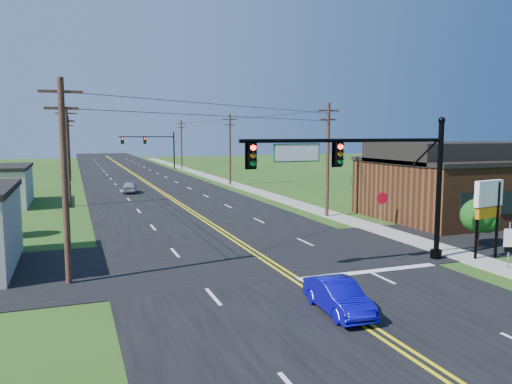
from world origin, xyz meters
name	(u,v)px	position (x,y,z in m)	size (l,w,h in m)	color
ground	(383,341)	(0.00, 0.00, 0.00)	(260.00, 260.00, 0.00)	#234814
road_main	(151,186)	(0.00, 50.00, 0.02)	(16.00, 220.00, 0.04)	black
road_cross	(255,255)	(0.00, 12.00, 0.02)	(70.00, 10.00, 0.04)	black
sidewalk	(257,191)	(10.50, 40.00, 0.04)	(2.00, 160.00, 0.08)	gray
signal_mast_main	(366,172)	(4.34, 8.00, 4.75)	(11.30, 0.60, 7.48)	black
signal_mast_far	(150,145)	(4.44, 80.00, 4.55)	(10.98, 0.60, 7.48)	black
brick_building	(466,188)	(20.00, 18.00, 2.35)	(14.20, 11.20, 4.70)	#532E17
utility_pole_left_a	(65,178)	(-9.50, 10.00, 4.72)	(1.80, 0.28, 9.00)	#362018
utility_pole_left_b	(68,155)	(-9.50, 35.00, 4.72)	(1.80, 0.28, 9.00)	#362018
utility_pole_left_c	(69,147)	(-9.50, 62.00, 4.72)	(1.80, 0.28, 9.00)	#362018
utility_pole_right_a	(328,158)	(9.80, 22.00, 4.72)	(1.80, 0.28, 9.00)	#362018
utility_pole_right_b	(230,148)	(9.80, 48.00, 4.72)	(1.80, 0.28, 9.00)	#362018
utility_pole_right_c	(181,144)	(9.80, 78.00, 4.72)	(1.80, 0.28, 9.00)	#362018
tree_right_back	(367,178)	(16.00, 26.00, 2.60)	(3.00, 3.00, 4.10)	#362018
shrub_corner	(478,216)	(13.00, 9.50, 1.85)	(2.00, 2.00, 2.86)	#362018
blue_car	(338,297)	(-0.13, 2.68, 0.61)	(1.30, 3.73, 1.23)	#0B07AA
distant_car	(130,188)	(-3.28, 43.62, 0.63)	(1.48, 3.69, 1.26)	#B5B4B9
route_sign	(509,242)	(10.64, 5.03, 1.38)	(0.56, 0.25, 2.36)	slate
stop_sign	(382,202)	(11.50, 16.98, 1.78)	(0.88, 0.16, 2.48)	slate
pylon_sign	(488,202)	(11.25, 7.07, 3.07)	(2.06, 0.68, 4.20)	black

